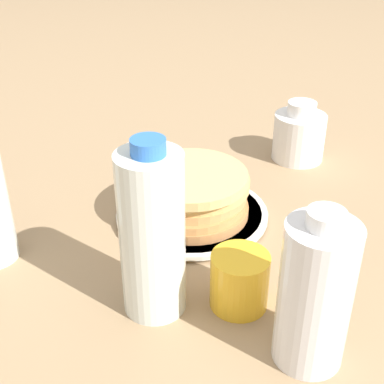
{
  "coord_description": "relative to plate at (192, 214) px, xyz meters",
  "views": [
    {
      "loc": [
        0.63,
        -0.33,
        0.46
      ],
      "look_at": [
        0.01,
        0.02,
        0.05
      ],
      "focal_mm": 50.0,
      "sensor_mm": 36.0,
      "label": 1
    }
  ],
  "objects": [
    {
      "name": "ground_plane",
      "position": [
        -0.01,
        -0.02,
        -0.01
      ],
      "size": [
        4.0,
        4.0,
        0.0
      ],
      "primitive_type": "plane",
      "color": "#9E7F5B"
    },
    {
      "name": "plate",
      "position": [
        0.0,
        0.0,
        0.0
      ],
      "size": [
        0.24,
        0.24,
        0.01
      ],
      "color": "silver",
      "rests_on": "ground_plane"
    },
    {
      "name": "pancake_stack",
      "position": [
        0.0,
        -0.0,
        0.04
      ],
      "size": [
        0.18,
        0.19,
        0.07
      ],
      "color": "#BC7F4B",
      "rests_on": "plate"
    },
    {
      "name": "juice_glass",
      "position": [
        0.2,
        -0.05,
        0.03
      ],
      "size": [
        0.07,
        0.07,
        0.07
      ],
      "color": "yellow",
      "rests_on": "ground_plane"
    },
    {
      "name": "cream_jug",
      "position": [
        -0.08,
        0.28,
        0.04
      ],
      "size": [
        0.1,
        0.1,
        0.11
      ],
      "color": "white",
      "rests_on": "ground_plane"
    },
    {
      "name": "water_bottle_near",
      "position": [
        0.31,
        -0.03,
        0.08
      ],
      "size": [
        0.08,
        0.08,
        0.19
      ],
      "color": "white",
      "rests_on": "ground_plane"
    },
    {
      "name": "water_bottle_mid",
      "position": [
        0.15,
        -0.14,
        0.1
      ],
      "size": [
        0.08,
        0.08,
        0.23
      ],
      "color": "silver",
      "rests_on": "ground_plane"
    }
  ]
}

